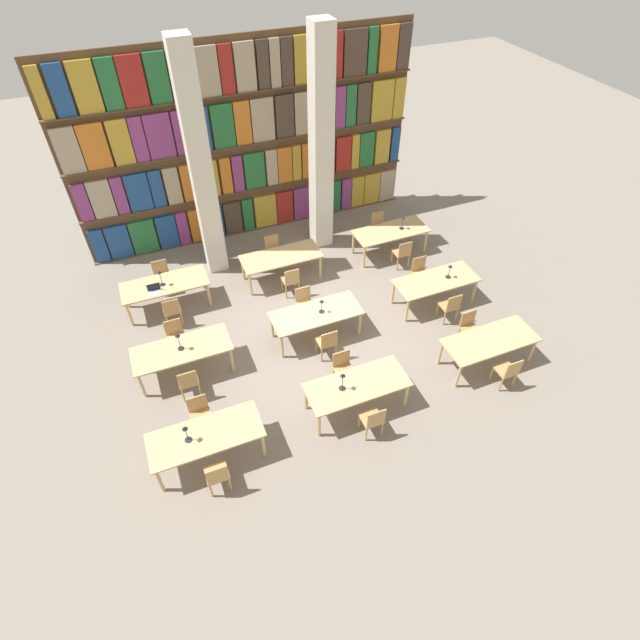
{
  "coord_description": "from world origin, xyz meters",
  "views": [
    {
      "loc": [
        -3.19,
        -8.07,
        8.84
      ],
      "look_at": [
        0.0,
        -0.24,
        0.69
      ],
      "focal_mm": 28.0,
      "sensor_mm": 36.0,
      "label": 1
    }
  ],
  "objects_px": {
    "desk_lamp_1": "(343,379)",
    "chair_7": "(176,336)",
    "chair_4": "(508,371)",
    "chair_9": "(305,303)",
    "reading_table_2": "(490,342)",
    "chair_10": "(450,306)",
    "chair_12": "(172,310)",
    "chair_14": "(291,280)",
    "reading_table_8": "(391,233)",
    "reading_table_1": "(357,387)",
    "chair_17": "(379,226)",
    "desk_lamp_4": "(450,269)",
    "chair_1": "(200,414)",
    "desk_lamp_0": "(186,431)",
    "chair_13": "(162,275)",
    "reading_table_6": "(165,286)",
    "pillar_left": "(201,169)",
    "chair_2": "(373,420)",
    "laptop": "(155,291)",
    "chair_3": "(343,368)",
    "desk_lamp_2": "(178,339)",
    "chair_15": "(273,250)",
    "pillar_center": "(321,147)",
    "chair_6": "(188,381)",
    "reading_table_4": "(316,315)",
    "desk_lamp_6": "(403,220)",
    "reading_table_5": "(436,282)",
    "chair_0": "(217,475)",
    "desk_lamp_3": "(322,304)",
    "chair_5": "(469,327)",
    "desk_lamp_5": "(160,275)",
    "reading_table_3": "(182,351)",
    "reading_table_7": "(281,258)",
    "chair_16": "(402,253)",
    "chair_8": "(327,342)",
    "reading_table_0": "(206,437)"
  },
  "relations": [
    {
      "from": "desk_lamp_1",
      "to": "chair_7",
      "type": "relative_size",
      "value": 0.53
    },
    {
      "from": "chair_4",
      "to": "chair_9",
      "type": "relative_size",
      "value": 1.0
    },
    {
      "from": "reading_table_2",
      "to": "chair_10",
      "type": "relative_size",
      "value": 2.42
    },
    {
      "from": "reading_table_2",
      "to": "chair_12",
      "type": "xyz_separation_m",
      "value": [
        -6.45,
        4.01,
        -0.21
      ]
    },
    {
      "from": "chair_14",
      "to": "reading_table_8",
      "type": "distance_m",
      "value": 3.39
    },
    {
      "from": "reading_table_1",
      "to": "reading_table_2",
      "type": "height_order",
      "value": "same"
    },
    {
      "from": "chair_14",
      "to": "chair_17",
      "type": "xyz_separation_m",
      "value": [
        3.32,
        1.42,
        0.0
      ]
    },
    {
      "from": "desk_lamp_4",
      "to": "reading_table_8",
      "type": "height_order",
      "value": "desk_lamp_4"
    },
    {
      "from": "chair_1",
      "to": "chair_12",
      "type": "relative_size",
      "value": 1.0
    },
    {
      "from": "chair_12",
      "to": "desk_lamp_0",
      "type": "bearing_deg",
      "value": -94.97
    },
    {
      "from": "chair_13",
      "to": "reading_table_6",
      "type": "bearing_deg",
      "value": 89.39
    },
    {
      "from": "pillar_left",
      "to": "chair_7",
      "type": "distance_m",
      "value": 4.17
    },
    {
      "from": "chair_14",
      "to": "desk_lamp_0",
      "type": "bearing_deg",
      "value": -130.61
    },
    {
      "from": "chair_2",
      "to": "desk_lamp_4",
      "type": "relative_size",
      "value": 2.22
    },
    {
      "from": "chair_12",
      "to": "laptop",
      "type": "relative_size",
      "value": 2.78
    },
    {
      "from": "chair_1",
      "to": "reading_table_2",
      "type": "distance_m",
      "value": 6.52
    },
    {
      "from": "chair_3",
      "to": "chair_10",
      "type": "distance_m",
      "value": 3.41
    },
    {
      "from": "pillar_left",
      "to": "chair_13",
      "type": "distance_m",
      "value": 3.0
    },
    {
      "from": "desk_lamp_1",
      "to": "desk_lamp_2",
      "type": "relative_size",
      "value": 1.01
    },
    {
      "from": "reading_table_1",
      "to": "chair_15",
      "type": "xyz_separation_m",
      "value": [
        -0.02,
        5.5,
        -0.21
      ]
    },
    {
      "from": "pillar_center",
      "to": "chair_3",
      "type": "distance_m",
      "value": 6.06
    },
    {
      "from": "chair_6",
      "to": "reading_table_4",
      "type": "xyz_separation_m",
      "value": [
        3.23,
        0.69,
        0.21
      ]
    },
    {
      "from": "reading_table_8",
      "to": "chair_1",
      "type": "bearing_deg",
      "value": -148.17
    },
    {
      "from": "chair_6",
      "to": "chair_9",
      "type": "distance_m",
      "value": 3.51
    },
    {
      "from": "chair_15",
      "to": "desk_lamp_6",
      "type": "distance_m",
      "value": 3.77
    },
    {
      "from": "reading_table_6",
      "to": "chair_13",
      "type": "height_order",
      "value": "chair_13"
    },
    {
      "from": "chair_3",
      "to": "chair_7",
      "type": "distance_m",
      "value": 4.01
    },
    {
      "from": "chair_1",
      "to": "reading_table_5",
      "type": "relative_size",
      "value": 0.41
    },
    {
      "from": "desk_lamp_1",
      "to": "chair_0",
      "type": "bearing_deg",
      "value": -164.93
    },
    {
      "from": "reading_table_4",
      "to": "chair_14",
      "type": "relative_size",
      "value": 2.42
    },
    {
      "from": "desk_lamp_3",
      "to": "reading_table_5",
      "type": "xyz_separation_m",
      "value": [
        3.16,
        0.01,
        -0.34
      ]
    },
    {
      "from": "desk_lamp_0",
      "to": "reading_table_5",
      "type": "bearing_deg",
      "value": 18.85
    },
    {
      "from": "reading_table_1",
      "to": "chair_5",
      "type": "xyz_separation_m",
      "value": [
        3.32,
        0.76,
        -0.21
      ]
    },
    {
      "from": "chair_12",
      "to": "desk_lamp_5",
      "type": "xyz_separation_m",
      "value": [
        -0.05,
        0.7,
        0.58
      ]
    },
    {
      "from": "chair_1",
      "to": "chair_6",
      "type": "relative_size",
      "value": 1.0
    },
    {
      "from": "reading_table_3",
      "to": "reading_table_7",
      "type": "relative_size",
      "value": 1.0
    },
    {
      "from": "desk_lamp_0",
      "to": "reading_table_4",
      "type": "height_order",
      "value": "desk_lamp_0"
    },
    {
      "from": "chair_2",
      "to": "reading_table_5",
      "type": "relative_size",
      "value": 0.41
    },
    {
      "from": "reading_table_1",
      "to": "desk_lamp_4",
      "type": "distance_m",
      "value": 4.32
    },
    {
      "from": "reading_table_1",
      "to": "laptop",
      "type": "relative_size",
      "value": 6.74
    },
    {
      "from": "chair_7",
      "to": "chair_16",
      "type": "height_order",
      "value": "same"
    },
    {
      "from": "chair_16",
      "to": "reading_table_5",
      "type": "bearing_deg",
      "value": -89.47
    },
    {
      "from": "desk_lamp_4",
      "to": "reading_table_7",
      "type": "distance_m",
      "value": 4.45
    },
    {
      "from": "reading_table_1",
      "to": "chair_3",
      "type": "distance_m",
      "value": 0.76
    },
    {
      "from": "reading_table_2",
      "to": "desk_lamp_3",
      "type": "relative_size",
      "value": 5.57
    },
    {
      "from": "chair_8",
      "to": "desk_lamp_4",
      "type": "bearing_deg",
      "value": 10.76
    },
    {
      "from": "reading_table_3",
      "to": "chair_6",
      "type": "distance_m",
      "value": 0.76
    },
    {
      "from": "chair_3",
      "to": "reading_table_7",
      "type": "relative_size",
      "value": 0.41
    },
    {
      "from": "reading_table_0",
      "to": "desk_lamp_0",
      "type": "relative_size",
      "value": 5.03
    },
    {
      "from": "chair_5",
      "to": "laptop",
      "type": "xyz_separation_m",
      "value": [
        -6.73,
        3.76,
        0.32
      ]
    }
  ]
}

